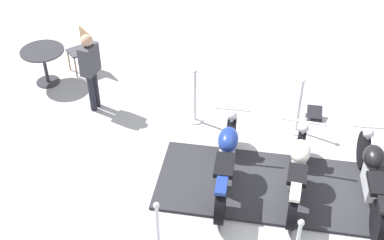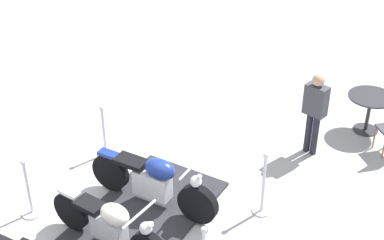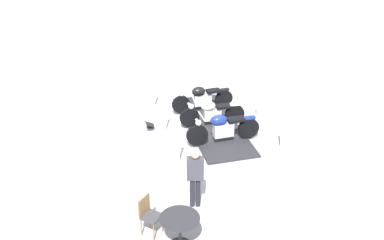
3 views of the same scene
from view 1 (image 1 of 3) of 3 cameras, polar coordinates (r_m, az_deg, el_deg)
The scene contains 12 objects.
ground_plane at distance 8.76m, azimuth 10.97°, elevation -7.50°, with size 80.00×80.00×0.00m, color #B2B2B7.
display_platform at distance 8.74m, azimuth 10.99°, elevation -7.38°, with size 4.44×1.60×0.05m, color #28282D.
motorcycle_black at distance 8.59m, azimuth 18.85°, elevation -5.50°, with size 1.97×1.14×0.92m.
motorcycle_cream at distance 8.45m, azimuth 11.38°, elevation -5.01°, with size 2.03×1.00×0.93m.
motorcycle_navy at distance 8.42m, azimuth 3.77°, elevation -4.09°, with size 2.12×1.16×0.96m.
stanchion_right_rear at distance 9.75m, azimuth 0.32°, elevation 1.82°, with size 0.31×0.31×1.13m.
stanchion_right_mid at distance 9.69m, azimuth 11.40°, elevation 0.66°, with size 0.31×0.31×1.14m.
stanchion_left_rear at distance 7.56m, azimuth -3.66°, elevation -12.49°, with size 0.32×0.32×1.02m.
info_placard at distance 10.25m, azimuth 13.05°, elevation 0.52°, with size 0.36×0.37×0.22m.
cafe_table at distance 11.12m, azimuth -15.75°, elevation 6.45°, with size 0.87×0.87×0.77m.
cafe_chair_near_table at distance 11.37m, azimuth -11.91°, elevation 7.65°, with size 0.51×0.51×0.94m.
bystander_person at distance 9.94m, azimuth -10.94°, elevation 5.75°, with size 0.44×0.30×1.60m.
Camera 1 is at (5.86, 2.12, 6.16)m, focal length 49.38 mm.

